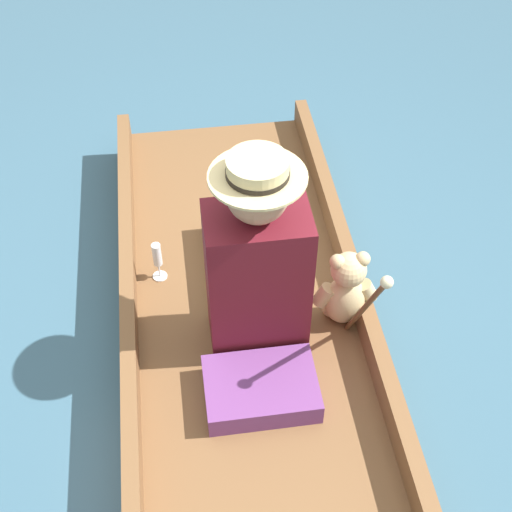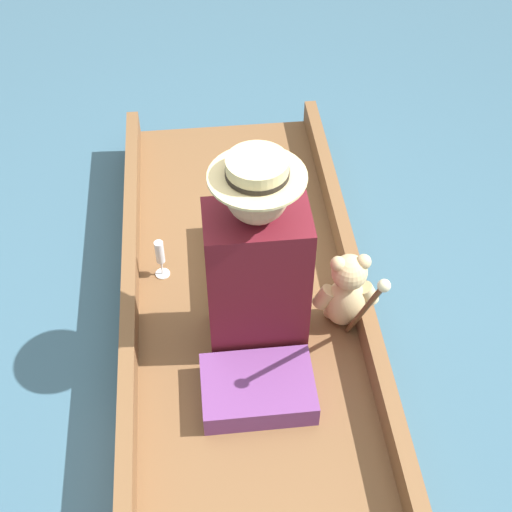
{
  "view_description": "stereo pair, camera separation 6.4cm",
  "coord_description": "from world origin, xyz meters",
  "px_view_note": "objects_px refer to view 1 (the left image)",
  "views": [
    {
      "loc": [
        -0.22,
        -1.86,
        2.47
      ],
      "look_at": [
        0.04,
        -0.06,
        0.56
      ],
      "focal_mm": 50.0,
      "sensor_mm": 36.0,
      "label": 1
    },
    {
      "loc": [
        -0.15,
        -1.87,
        2.47
      ],
      "look_at": [
        0.04,
        -0.06,
        0.56
      ],
      "focal_mm": 50.0,
      "sensor_mm": 36.0,
      "label": 2
    }
  ],
  "objects_px": {
    "seated_person": "(254,263)",
    "teddy_bear": "(346,290)",
    "wine_glass": "(157,258)",
    "walking_cane": "(369,303)"
  },
  "relations": [
    {
      "from": "seated_person",
      "to": "wine_glass",
      "type": "distance_m",
      "value": 0.54
    },
    {
      "from": "seated_person",
      "to": "teddy_bear",
      "type": "relative_size",
      "value": 2.35
    },
    {
      "from": "teddy_bear",
      "to": "walking_cane",
      "type": "xyz_separation_m",
      "value": [
        0.01,
        -0.24,
        0.21
      ]
    },
    {
      "from": "wine_glass",
      "to": "seated_person",
      "type": "bearing_deg",
      "value": -38.46
    },
    {
      "from": "teddy_bear",
      "to": "wine_glass",
      "type": "xyz_separation_m",
      "value": [
        -0.74,
        0.34,
        -0.06
      ]
    },
    {
      "from": "wine_glass",
      "to": "walking_cane",
      "type": "xyz_separation_m",
      "value": [
        0.75,
        -0.59,
        0.27
      ]
    },
    {
      "from": "wine_glass",
      "to": "teddy_bear",
      "type": "bearing_deg",
      "value": -24.66
    },
    {
      "from": "seated_person",
      "to": "wine_glass",
      "type": "bearing_deg",
      "value": 141.07
    },
    {
      "from": "seated_person",
      "to": "teddy_bear",
      "type": "bearing_deg",
      "value": -6.7
    },
    {
      "from": "teddy_bear",
      "to": "wine_glass",
      "type": "bearing_deg",
      "value": 155.34
    }
  ]
}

